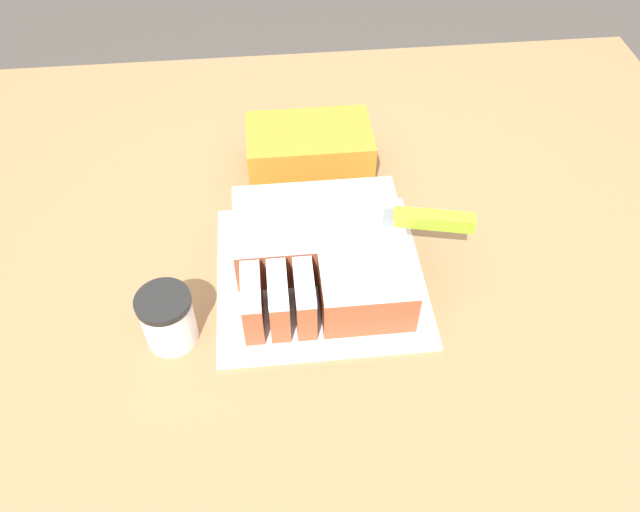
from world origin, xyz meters
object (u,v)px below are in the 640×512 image
cake_board (320,275)px  storage_box (309,149)px  coffee_cup (168,318)px  cake (323,253)px  knife (407,218)px

cake_board → storage_box: size_ratio=1.44×
cake_board → storage_box: (0.01, 0.25, 0.04)m
coffee_cup → cake: bearing=23.2°
cake → coffee_cup: 0.24m
coffee_cup → storage_box: 0.41m
cake → coffee_cup: size_ratio=2.86×
cake → knife: bearing=5.4°
cake → knife: 0.13m
knife → cake: bearing=18.2°
cake → storage_box: (0.00, 0.25, -0.01)m
coffee_cup → storage_box: size_ratio=0.40×
cake_board → cake: 0.04m
cake_board → storage_box: 0.26m
cake → knife: knife is taller
cake_board → knife: (0.13, 0.02, 0.09)m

